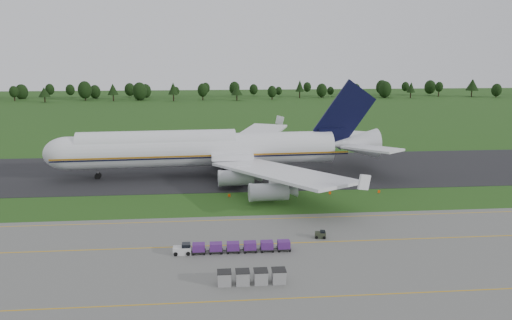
{
  "coord_description": "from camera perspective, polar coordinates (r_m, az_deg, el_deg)",
  "views": [
    {
      "loc": [
        -6.75,
        -96.08,
        30.08
      ],
      "look_at": [
        2.1,
        2.0,
        8.46
      ],
      "focal_mm": 35.0,
      "sensor_mm": 36.0,
      "label": 1
    }
  ],
  "objects": [
    {
      "name": "ground",
      "position": [
        100.9,
        -1.09,
        -4.96
      ],
      "size": [
        600.0,
        600.0,
        0.0
      ],
      "primitive_type": "plane",
      "color": "#204615",
      "rests_on": "ground"
    },
    {
      "name": "apron",
      "position": [
        69.3,
        0.97,
        -13.32
      ],
      "size": [
        300.0,
        52.0,
        0.06
      ],
      "primitive_type": "cube",
      "color": "#60615C",
      "rests_on": "ground"
    },
    {
      "name": "aircraft",
      "position": [
        122.44,
        -5.3,
        1.29
      ],
      "size": [
        82.56,
        80.58,
        23.23
      ],
      "color": "white",
      "rests_on": "ground"
    },
    {
      "name": "utility_cart",
      "position": [
        83.27,
        7.36,
        -8.51
      ],
      "size": [
        1.93,
        1.36,
        0.97
      ],
      "color": "#2B3223",
      "rests_on": "apron"
    },
    {
      "name": "taxiway",
      "position": [
        127.84,
        -1.99,
        -1.22
      ],
      "size": [
        300.0,
        40.0,
        0.08
      ],
      "primitive_type": "cube",
      "color": "black",
      "rests_on": "ground"
    },
    {
      "name": "edge_markers",
      "position": [
        107.09,
        5.63,
        -3.84
      ],
      "size": [
        32.88,
        0.3,
        0.6
      ],
      "color": "#FB4707",
      "rests_on": "ground"
    },
    {
      "name": "baggage_train",
      "position": [
        76.99,
        -2.89,
        -9.9
      ],
      "size": [
        17.87,
        1.62,
        1.56
      ],
      "color": "silver",
      "rests_on": "apron"
    },
    {
      "name": "apron_markings",
      "position": [
        75.64,
        0.39,
        -11.0
      ],
      "size": [
        300.0,
        30.2,
        0.01
      ],
      "color": "#D49A0C",
      "rests_on": "apron"
    },
    {
      "name": "tree_line",
      "position": [
        317.64,
        -5.27,
        8.05
      ],
      "size": [
        528.09,
        22.6,
        11.86
      ],
      "color": "black",
      "rests_on": "ground"
    },
    {
      "name": "uld_row",
      "position": [
        67.35,
        -0.5,
        -13.21
      ],
      "size": [
        9.06,
        1.86,
        1.84
      ],
      "color": "gray",
      "rests_on": "apron"
    }
  ]
}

